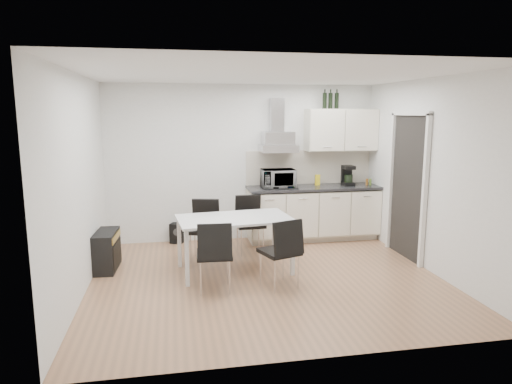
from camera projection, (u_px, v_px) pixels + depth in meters
ground at (267, 279)px, 5.95m from camera, size 4.50×4.50×0.00m
wall_back at (243, 163)px, 7.67m from camera, size 4.50×0.10×2.60m
wall_front at (317, 215)px, 3.79m from camera, size 4.50×0.10×2.60m
wall_left at (79, 185)px, 5.33m from camera, size 0.10×4.00×2.60m
wall_right at (431, 176)px, 6.13m from camera, size 0.10×4.00×2.60m
ceiling at (268, 74)px, 5.50m from camera, size 4.50×4.50×0.00m
doorway at (407, 188)px, 6.70m from camera, size 0.08×1.04×2.10m
kitchenette at (315, 191)px, 7.70m from camera, size 2.22×0.64×2.52m
dining_table at (234, 223)px, 6.14m from camera, size 1.58×1.01×0.75m
chair_far_left at (204, 231)px, 6.64m from camera, size 0.54×0.59×0.88m
chair_far_right at (250, 225)px, 6.97m from camera, size 0.45×0.51×0.88m
chair_near_left at (214, 255)px, 5.50m from camera, size 0.47×0.52×0.88m
chair_near_right at (279, 252)px, 5.62m from camera, size 0.58×0.62×0.88m
guitar_amp at (107, 251)px, 6.26m from camera, size 0.32×0.66×0.54m
floor_speaker at (177, 233)px, 7.56m from camera, size 0.25×0.24×0.33m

